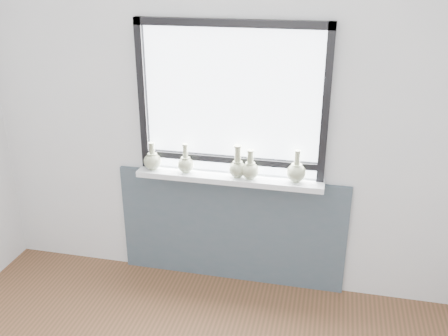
% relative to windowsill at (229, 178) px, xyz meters
% --- Properties ---
extents(back_wall, '(3.60, 0.02, 2.60)m').
position_rel_windowsill_xyz_m(back_wall, '(0.00, 0.10, 0.42)').
color(back_wall, silver).
rests_on(back_wall, ground).
extents(apron_panel, '(1.70, 0.03, 0.86)m').
position_rel_windowsill_xyz_m(apron_panel, '(0.00, 0.07, -0.45)').
color(apron_panel, '#434E5A').
rests_on(apron_panel, ground).
extents(windowsill, '(1.32, 0.18, 0.04)m').
position_rel_windowsill_xyz_m(windowsill, '(0.00, 0.00, 0.00)').
color(windowsill, white).
rests_on(windowsill, apron_panel).
extents(window, '(1.30, 0.06, 1.05)m').
position_rel_windowsill_xyz_m(window, '(0.00, 0.06, 0.56)').
color(window, black).
rests_on(window, windowsill).
extents(vase_a, '(0.13, 0.13, 0.20)m').
position_rel_windowsill_xyz_m(vase_a, '(-0.56, -0.01, 0.09)').
color(vase_a, '#9CA581').
rests_on(vase_a, windowsill).
extents(vase_b, '(0.12, 0.12, 0.21)m').
position_rel_windowsill_xyz_m(vase_b, '(-0.31, -0.01, 0.08)').
color(vase_b, '#9CA581').
rests_on(vase_b, windowsill).
extents(vase_c, '(0.12, 0.12, 0.23)m').
position_rel_windowsill_xyz_m(vase_c, '(0.06, -0.01, 0.09)').
color(vase_c, '#9CA581').
rests_on(vase_c, windowsill).
extents(vase_d, '(0.12, 0.12, 0.21)m').
position_rel_windowsill_xyz_m(vase_d, '(0.15, -0.02, 0.09)').
color(vase_d, '#9CA581').
rests_on(vase_d, windowsill).
extents(vase_e, '(0.13, 0.13, 0.22)m').
position_rel_windowsill_xyz_m(vase_e, '(0.46, 0.00, 0.09)').
color(vase_e, '#9CA581').
rests_on(vase_e, windowsill).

